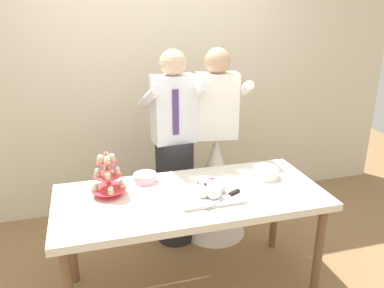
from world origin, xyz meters
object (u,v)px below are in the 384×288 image
(dessert_table, at_px, (191,204))
(round_cake, at_px, (145,179))
(person_groom, at_px, (175,161))
(person_bride, at_px, (215,173))
(plate_stack, at_px, (266,172))
(cupcake_stand, at_px, (108,178))
(main_cake_tray, at_px, (209,192))

(dessert_table, distance_m, round_cake, 0.38)
(person_groom, bearing_deg, person_bride, 0.91)
(plate_stack, relative_size, person_bride, 0.12)
(cupcake_stand, xyz_separation_m, person_bride, (0.94, 0.54, -0.32))
(cupcake_stand, relative_size, person_bride, 0.18)
(plate_stack, xyz_separation_m, person_bride, (-0.19, 0.57, -0.23))
(main_cake_tray, height_order, plate_stack, main_cake_tray)
(dessert_table, height_order, person_groom, person_groom)
(dessert_table, distance_m, plate_stack, 0.62)
(dessert_table, relative_size, round_cake, 7.50)
(cupcake_stand, distance_m, person_groom, 0.80)
(main_cake_tray, relative_size, person_bride, 0.25)
(dessert_table, bearing_deg, main_cake_tray, -35.87)
(main_cake_tray, xyz_separation_m, plate_stack, (0.50, 0.18, -0.00))
(round_cake, height_order, person_bride, person_bride)
(round_cake, distance_m, person_groom, 0.53)
(cupcake_stand, bearing_deg, round_cake, 23.67)
(person_groom, xyz_separation_m, person_bride, (0.36, 0.01, -0.16))
(main_cake_tray, relative_size, round_cake, 1.75)
(plate_stack, bearing_deg, person_groom, 134.62)
(round_cake, bearing_deg, dessert_table, -43.33)
(dessert_table, height_order, plate_stack, plate_stack)
(dessert_table, xyz_separation_m, plate_stack, (0.60, 0.11, 0.11))
(dessert_table, relative_size, main_cake_tray, 4.29)
(main_cake_tray, distance_m, round_cake, 0.49)
(cupcake_stand, distance_m, main_cake_tray, 0.67)
(main_cake_tray, bearing_deg, round_cake, 138.60)
(cupcake_stand, height_order, main_cake_tray, cupcake_stand)
(dessert_table, distance_m, main_cake_tray, 0.17)
(person_bride, bearing_deg, person_groom, -179.09)
(person_bride, bearing_deg, round_cake, -147.89)
(round_cake, bearing_deg, person_bride, 32.11)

